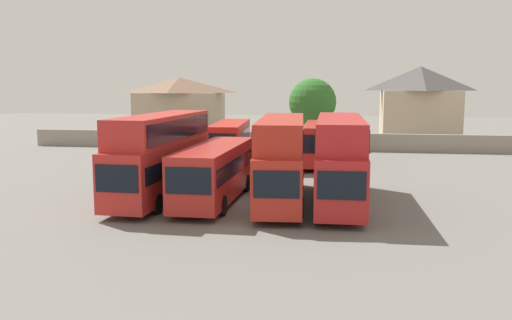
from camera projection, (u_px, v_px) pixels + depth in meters
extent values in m
plane|color=slate|center=(281.00, 160.00, 49.75)|extent=(140.00, 140.00, 0.00)
cube|color=gray|center=(289.00, 141.00, 57.20)|extent=(56.00, 0.50, 1.80)
cube|color=red|center=(161.00, 168.00, 32.58)|extent=(3.05, 11.80, 3.03)
cube|color=black|center=(117.00, 179.00, 26.83)|extent=(2.22, 0.18, 1.36)
cube|color=black|center=(161.00, 162.00, 32.53)|extent=(3.05, 10.86, 0.95)
cube|color=red|center=(162.00, 128.00, 32.54)|extent=(2.97, 11.21, 1.64)
cube|color=black|center=(162.00, 128.00, 32.54)|extent=(3.04, 10.63, 1.15)
cylinder|color=black|center=(157.00, 204.00, 29.01)|extent=(0.35, 1.11, 1.10)
cylinder|color=black|center=(116.00, 202.00, 29.46)|extent=(0.35, 1.11, 1.10)
cylinder|color=black|center=(198.00, 180.00, 36.05)|extent=(0.35, 1.11, 1.10)
cylinder|color=black|center=(165.00, 179.00, 36.50)|extent=(0.35, 1.11, 1.10)
cube|color=#B12620|center=(215.00, 171.00, 31.89)|extent=(2.80, 10.78, 2.93)
cube|color=black|center=(188.00, 181.00, 26.59)|extent=(2.28, 0.12, 1.32)
cube|color=black|center=(215.00, 165.00, 31.85)|extent=(2.82, 9.92, 0.92)
cylinder|color=black|center=(222.00, 206.00, 28.62)|extent=(0.32, 1.11, 1.10)
cylinder|color=black|center=(178.00, 204.00, 29.02)|extent=(0.32, 1.11, 1.10)
cylinder|color=black|center=(246.00, 183.00, 35.11)|extent=(0.32, 1.11, 1.10)
cylinder|color=black|center=(210.00, 182.00, 35.52)|extent=(0.32, 1.11, 1.10)
cube|color=#B3261B|center=(281.00, 172.00, 31.54)|extent=(3.22, 11.81, 2.91)
cube|color=black|center=(276.00, 185.00, 25.71)|extent=(2.16, 0.22, 1.31)
cube|color=black|center=(281.00, 166.00, 31.49)|extent=(3.20, 10.88, 0.92)
cube|color=#B3261B|center=(282.00, 132.00, 31.51)|extent=(3.13, 11.23, 1.61)
cube|color=black|center=(282.00, 132.00, 31.51)|extent=(3.18, 10.65, 1.13)
cylinder|color=black|center=(300.00, 208.00, 28.04)|extent=(0.37, 1.12, 1.10)
cylinder|color=black|center=(256.00, 207.00, 28.23)|extent=(0.37, 1.12, 1.10)
cylinder|color=black|center=(301.00, 183.00, 35.19)|extent=(0.37, 1.12, 1.10)
cylinder|color=black|center=(266.00, 182.00, 35.38)|extent=(0.37, 1.12, 1.10)
cube|color=red|center=(339.00, 173.00, 31.19)|extent=(2.75, 12.00, 2.96)
cube|color=black|center=(342.00, 186.00, 25.26)|extent=(2.23, 0.12, 1.33)
cube|color=black|center=(340.00, 166.00, 31.14)|extent=(2.77, 11.04, 0.93)
cube|color=red|center=(340.00, 132.00, 31.17)|extent=(2.69, 11.40, 1.61)
cube|color=black|center=(340.00, 132.00, 31.17)|extent=(2.77, 10.80, 1.13)
cylinder|color=black|center=(364.00, 210.00, 27.58)|extent=(0.32, 1.11, 1.10)
cylinder|color=black|center=(317.00, 209.00, 27.88)|extent=(0.32, 1.11, 1.10)
cylinder|color=black|center=(357.00, 184.00, 34.85)|extent=(0.32, 1.11, 1.10)
cylinder|color=black|center=(320.00, 183.00, 35.16)|extent=(0.32, 1.11, 1.10)
cube|color=red|center=(230.00, 140.00, 48.24)|extent=(3.27, 10.78, 3.11)
cube|color=black|center=(222.00, 142.00, 42.93)|extent=(2.20, 0.24, 1.40)
cube|color=black|center=(230.00, 136.00, 48.19)|extent=(3.24, 9.94, 0.98)
cylinder|color=black|center=(239.00, 161.00, 45.09)|extent=(0.38, 1.12, 1.10)
cylinder|color=black|center=(212.00, 161.00, 45.27)|extent=(0.38, 1.12, 1.10)
cylinder|color=black|center=(247.00, 151.00, 51.60)|extent=(0.38, 1.12, 1.10)
cylinder|color=black|center=(223.00, 151.00, 51.78)|extent=(0.38, 1.12, 1.10)
cube|color=#AF231A|center=(277.00, 141.00, 47.32)|extent=(2.73, 11.02, 3.18)
cube|color=black|center=(271.00, 143.00, 41.86)|extent=(2.12, 0.14, 1.43)
cube|color=black|center=(277.00, 137.00, 47.27)|extent=(2.74, 10.14, 1.00)
cylinder|color=black|center=(287.00, 163.00, 44.04)|extent=(0.33, 1.11, 1.10)
cylinder|color=black|center=(259.00, 162.00, 44.31)|extent=(0.33, 1.11, 1.10)
cylinder|color=black|center=(292.00, 152.00, 50.71)|extent=(0.33, 1.11, 1.10)
cylinder|color=black|center=(268.00, 152.00, 50.98)|extent=(0.33, 1.11, 1.10)
cube|color=#AF2723|center=(320.00, 142.00, 46.57)|extent=(2.62, 10.07, 3.12)
cube|color=black|center=(318.00, 144.00, 41.57)|extent=(2.23, 0.10, 1.40)
cube|color=black|center=(320.00, 138.00, 46.51)|extent=(2.66, 9.27, 0.98)
cylinder|color=black|center=(333.00, 164.00, 43.54)|extent=(0.31, 1.10, 1.10)
cylinder|color=black|center=(304.00, 163.00, 43.86)|extent=(0.31, 1.10, 1.10)
cylinder|color=black|center=(334.00, 154.00, 49.65)|extent=(0.31, 1.10, 1.10)
cylinder|color=black|center=(308.00, 153.00, 49.97)|extent=(0.31, 1.10, 1.10)
cube|color=tan|center=(180.00, 116.00, 68.80)|extent=(9.97, 7.13, 5.71)
pyramid|color=brown|center=(179.00, 85.00, 68.28)|extent=(10.47, 7.49, 1.88)
cube|color=#C6B293|center=(419.00, 117.00, 63.83)|extent=(8.57, 6.66, 6.04)
pyramid|color=#514C4C|center=(421.00, 78.00, 63.22)|extent=(9.00, 7.00, 2.75)
cylinder|color=brown|center=(312.00, 133.00, 59.22)|extent=(0.54, 0.54, 3.11)
sphere|color=#2D6B28|center=(312.00, 102.00, 58.77)|extent=(5.06, 5.06, 5.06)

